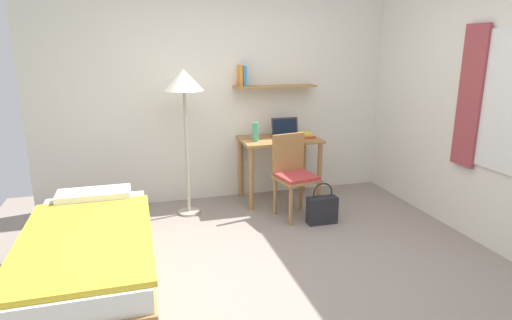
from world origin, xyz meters
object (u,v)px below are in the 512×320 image
object	(u,v)px
handbag	(322,209)
water_bottle	(255,132)
standing_lamp	(184,87)
book_stack	(305,135)
bed	(90,258)
desk_chair	(294,172)
laptop	(286,133)
desk	(279,151)

from	to	relation	value
handbag	water_bottle	bearing A→B (deg)	124.91
standing_lamp	book_stack	world-z (taller)	standing_lamp
bed	desk_chair	size ratio (longest dim) A/B	2.12
water_bottle	book_stack	size ratio (longest dim) A/B	0.89
laptop	water_bottle	xyz separation A→B (m)	(-0.41, -0.10, 0.05)
bed	desk	world-z (taller)	desk
water_bottle	handbag	distance (m)	1.15
book_stack	laptop	bearing A→B (deg)	165.89
book_stack	handbag	xyz separation A→B (m)	(-0.11, -0.78, -0.63)
bed	desk	bearing A→B (deg)	35.42
bed	desk_chair	distance (m)	2.23
desk	desk_chair	distance (m)	0.53
laptop	desk	bearing A→B (deg)	-161.44
desk	water_bottle	world-z (taller)	water_bottle
bed	laptop	size ratio (longest dim) A/B	5.68
water_bottle	book_stack	distance (m)	0.63
bed	desk_chair	xyz separation A→B (m)	(2.02, 0.93, 0.25)
laptop	handbag	bearing A→B (deg)	-82.54
desk	water_bottle	xyz separation A→B (m)	(-0.31, -0.07, 0.26)
bed	book_stack	distance (m)	2.79
book_stack	bed	bearing A→B (deg)	-148.79
laptop	handbag	size ratio (longest dim) A/B	0.75
book_stack	handbag	world-z (taller)	book_stack
desk_chair	bed	bearing A→B (deg)	-155.25
standing_lamp	water_bottle	distance (m)	0.96
laptop	desk_chair	bearing A→B (deg)	-100.74
desk_chair	laptop	bearing A→B (deg)	79.26
water_bottle	standing_lamp	bearing A→B (deg)	-174.69
desk_chair	water_bottle	world-z (taller)	water_bottle
desk_chair	standing_lamp	distance (m)	1.47
desk	book_stack	size ratio (longest dim) A/B	3.88
desk	book_stack	xyz separation A→B (m)	(0.31, -0.02, 0.18)
desk	water_bottle	bearing A→B (deg)	-167.62
desk_chair	book_stack	size ratio (longest dim) A/B	3.75
desk_chair	handbag	distance (m)	0.50
desk	handbag	xyz separation A→B (m)	(0.20, -0.81, -0.45)
bed	laptop	world-z (taller)	laptop
water_bottle	book_stack	world-z (taller)	water_bottle
book_stack	standing_lamp	bearing A→B (deg)	-175.23
bed	desk	distance (m)	2.51
desk	desk_chair	bearing A→B (deg)	-91.27
standing_lamp	water_bottle	xyz separation A→B (m)	(0.79, 0.07, -0.53)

